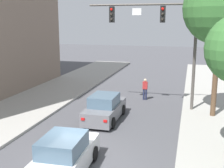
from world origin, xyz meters
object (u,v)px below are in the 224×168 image
Objects in this scene: traffic_signal_mast at (163,29)px; car_following_white at (64,157)px; pedestrian_crossing_road at (145,88)px; street_tree_second at (220,8)px; car_lead_grey at (105,108)px.

traffic_signal_mast is 1.74× the size of car_following_white.
car_following_white is at bearing -105.62° from traffic_signal_mast.
street_tree_second is at bearing -33.55° from pedestrian_crossing_road.
car_lead_grey is at bearing -133.77° from traffic_signal_mast.
pedestrian_crossing_road is at bearing 72.92° from car_lead_grey.
car_lead_grey is 0.99× the size of car_following_white.
car_lead_grey is 6.61m from car_following_white.
street_tree_second reaches higher than car_following_white.
car_following_white is 2.63× the size of pedestrian_crossing_road.
street_tree_second is (3.31, -1.03, 1.26)m from traffic_signal_mast.
car_lead_grey is at bearing -161.31° from street_tree_second.
car_lead_grey is at bearing -107.08° from pedestrian_crossing_road.
car_lead_grey is 2.59× the size of pedestrian_crossing_road.
car_following_white is (-2.73, -9.78, -4.65)m from traffic_signal_mast.
traffic_signal_mast is 11.17m from car_following_white.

